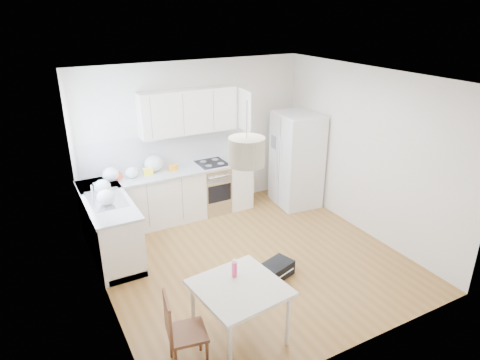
# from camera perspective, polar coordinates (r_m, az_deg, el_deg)

# --- Properties ---
(floor) EXTENTS (4.20, 4.20, 0.00)m
(floor) POSITION_cam_1_polar(r_m,az_deg,el_deg) (6.57, 1.54, -10.45)
(floor) COLOR brown
(floor) RESTS_ON ground
(ceiling) EXTENTS (4.20, 4.20, 0.00)m
(ceiling) POSITION_cam_1_polar(r_m,az_deg,el_deg) (5.58, 1.84, 13.52)
(ceiling) COLOR white
(ceiling) RESTS_ON wall_back
(wall_back) EXTENTS (4.20, 0.00, 4.20)m
(wall_back) POSITION_cam_1_polar(r_m,az_deg,el_deg) (7.73, -6.15, 5.65)
(wall_back) COLOR beige
(wall_back) RESTS_ON floor
(wall_left) EXTENTS (0.00, 4.20, 4.20)m
(wall_left) POSITION_cam_1_polar(r_m,az_deg,el_deg) (5.30, -18.45, -3.50)
(wall_left) COLOR beige
(wall_left) RESTS_ON floor
(wall_right) EXTENTS (0.00, 4.20, 4.20)m
(wall_right) POSITION_cam_1_polar(r_m,az_deg,el_deg) (7.17, 16.41, 3.50)
(wall_right) COLOR beige
(wall_right) RESTS_ON floor
(window_glassblock) EXTENTS (0.02, 1.00, 1.00)m
(window_glassblock) POSITION_cam_1_polar(r_m,az_deg,el_deg) (6.23, -20.84, 4.00)
(window_glassblock) COLOR #BFE0F9
(window_glassblock) RESTS_ON wall_left
(cabinets_back) EXTENTS (3.00, 0.60, 0.88)m
(cabinets_back) POSITION_cam_1_polar(r_m,az_deg,el_deg) (7.59, -9.18, -2.19)
(cabinets_back) COLOR white
(cabinets_back) RESTS_ON floor
(cabinets_left) EXTENTS (0.60, 1.80, 0.88)m
(cabinets_left) POSITION_cam_1_polar(r_m,az_deg,el_deg) (6.80, -17.01, -5.97)
(cabinets_left) COLOR white
(cabinets_left) RESTS_ON floor
(counter_back) EXTENTS (3.02, 0.64, 0.04)m
(counter_back) POSITION_cam_1_polar(r_m,az_deg,el_deg) (7.41, -9.40, 1.05)
(counter_back) COLOR #AEB0B3
(counter_back) RESTS_ON cabinets_back
(counter_left) EXTENTS (0.64, 1.82, 0.04)m
(counter_left) POSITION_cam_1_polar(r_m,az_deg,el_deg) (6.61, -17.46, -2.45)
(counter_left) COLOR #AEB0B3
(counter_left) RESTS_ON cabinets_left
(backsplash_back) EXTENTS (3.00, 0.01, 0.58)m
(backsplash_back) POSITION_cam_1_polar(r_m,az_deg,el_deg) (7.57, -10.29, 3.95)
(backsplash_back) COLOR white
(backsplash_back) RESTS_ON wall_back
(backsplash_left) EXTENTS (0.01, 1.80, 0.58)m
(backsplash_left) POSITION_cam_1_polar(r_m,az_deg,el_deg) (6.45, -20.31, -0.44)
(backsplash_left) COLOR white
(backsplash_left) RESTS_ON wall_left
(upper_cabinets) EXTENTS (1.70, 0.32, 0.75)m
(upper_cabinets) POSITION_cam_1_polar(r_m,az_deg,el_deg) (7.40, -6.92, 9.07)
(upper_cabinets) COLOR white
(upper_cabinets) RESTS_ON wall_back
(range_oven) EXTENTS (0.50, 0.61, 0.88)m
(range_oven) POSITION_cam_1_polar(r_m,az_deg,el_deg) (7.86, -3.69, -1.05)
(range_oven) COLOR silver
(range_oven) RESTS_ON floor
(sink) EXTENTS (0.50, 0.80, 0.16)m
(sink) POSITION_cam_1_polar(r_m,az_deg,el_deg) (6.55, -17.38, -2.50)
(sink) COLOR silver
(sink) RESTS_ON counter_left
(refrigerator) EXTENTS (0.91, 0.94, 1.75)m
(refrigerator) POSITION_cam_1_polar(r_m,az_deg,el_deg) (8.07, 7.58, 2.73)
(refrigerator) COLOR white
(refrigerator) RESTS_ON floor
(dining_table) EXTENTS (1.01, 1.01, 0.72)m
(dining_table) POSITION_cam_1_polar(r_m,az_deg,el_deg) (4.84, -0.06, -14.71)
(dining_table) COLOR beige
(dining_table) RESTS_ON floor
(dining_chair) EXTENTS (0.44, 0.44, 0.90)m
(dining_chair) POSITION_cam_1_polar(r_m,az_deg,el_deg) (4.69, -7.01, -19.36)
(dining_chair) COLOR #4D2C17
(dining_chair) RESTS_ON floor
(drink_bottle) EXTENTS (0.07, 0.07, 0.22)m
(drink_bottle) POSITION_cam_1_polar(r_m,az_deg,el_deg) (4.88, -0.75, -11.66)
(drink_bottle) COLOR #EC4178
(drink_bottle) RESTS_ON dining_table
(gym_bag) EXTENTS (0.53, 0.42, 0.21)m
(gym_bag) POSITION_cam_1_polar(r_m,az_deg,el_deg) (6.16, 4.91, -11.80)
(gym_bag) COLOR black
(gym_bag) RESTS_ON floor
(pendant_lamp) EXTENTS (0.42, 0.42, 0.29)m
(pendant_lamp) POSITION_cam_1_polar(r_m,az_deg,el_deg) (4.33, 0.89, 3.82)
(pendant_lamp) COLOR beige
(pendant_lamp) RESTS_ON ceiling
(grocery_bag_a) EXTENTS (0.26, 0.22, 0.23)m
(grocery_bag_a) POSITION_cam_1_polar(r_m,az_deg,el_deg) (7.14, -16.88, 0.71)
(grocery_bag_a) COLOR silver
(grocery_bag_a) RESTS_ON counter_back
(grocery_bag_b) EXTENTS (0.21, 0.18, 0.19)m
(grocery_bag_b) POSITION_cam_1_polar(r_m,az_deg,el_deg) (7.20, -14.19, 0.97)
(grocery_bag_b) COLOR silver
(grocery_bag_b) RESTS_ON counter_back
(grocery_bag_c) EXTENTS (0.32, 0.27, 0.29)m
(grocery_bag_c) POSITION_cam_1_polar(r_m,az_deg,el_deg) (7.38, -11.40, 2.15)
(grocery_bag_c) COLOR silver
(grocery_bag_c) RESTS_ON counter_back
(grocery_bag_d) EXTENTS (0.25, 0.21, 0.22)m
(grocery_bag_d) POSITION_cam_1_polar(r_m,az_deg,el_deg) (6.72, -17.88, -0.86)
(grocery_bag_d) COLOR silver
(grocery_bag_d) RESTS_ON counter_back
(grocery_bag_e) EXTENTS (0.25, 0.22, 0.23)m
(grocery_bag_e) POSITION_cam_1_polar(r_m,az_deg,el_deg) (6.33, -17.46, -2.22)
(grocery_bag_e) COLOR silver
(grocery_bag_e) RESTS_ON counter_left
(snack_orange) EXTENTS (0.16, 0.12, 0.10)m
(snack_orange) POSITION_cam_1_polar(r_m,az_deg,el_deg) (7.40, -8.89, 1.61)
(snack_orange) COLOR orange
(snack_orange) RESTS_ON counter_back
(snack_yellow) EXTENTS (0.17, 0.12, 0.11)m
(snack_yellow) POSITION_cam_1_polar(r_m,az_deg,el_deg) (7.29, -12.16, 1.10)
(snack_yellow) COLOR yellow
(snack_yellow) RESTS_ON counter_back
(snack_red) EXTENTS (0.17, 0.11, 0.11)m
(snack_red) POSITION_cam_1_polar(r_m,az_deg,el_deg) (7.22, -16.12, 0.49)
(snack_red) COLOR red
(snack_red) RESTS_ON counter_back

